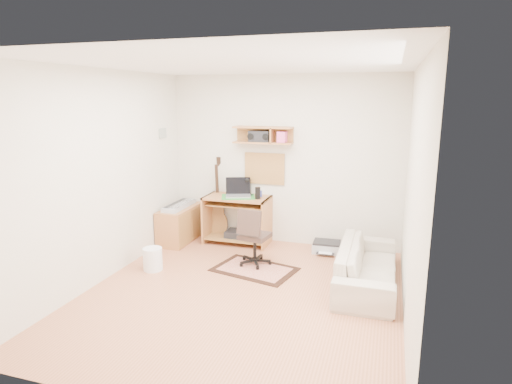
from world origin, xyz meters
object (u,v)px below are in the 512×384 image
(desk, at_px, (237,220))
(cabinet, at_px, (180,224))
(sofa, at_px, (368,259))
(printer, at_px, (327,246))
(task_chair, at_px, (255,236))

(desk, bearing_deg, cabinet, -169.13)
(cabinet, bearing_deg, sofa, -15.75)
(desk, bearing_deg, sofa, -26.24)
(sofa, bearing_deg, printer, 32.19)
(cabinet, xyz_separation_m, printer, (2.32, 0.18, -0.19))
(cabinet, xyz_separation_m, sofa, (2.96, -0.83, 0.06))
(task_chair, height_order, sofa, task_chair)
(printer, xyz_separation_m, sofa, (0.64, -1.01, 0.25))
(task_chair, xyz_separation_m, cabinet, (-1.45, 0.62, -0.14))
(desk, distance_m, cabinet, 0.93)
(desk, distance_m, task_chair, 0.96)
(desk, height_order, cabinet, desk)
(task_chair, relative_size, printer, 2.03)
(desk, distance_m, sofa, 2.28)
(desk, xyz_separation_m, printer, (1.41, 0.00, -0.29))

